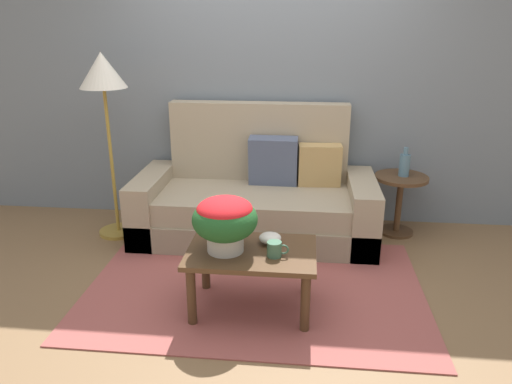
# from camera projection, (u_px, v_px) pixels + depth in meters

# --- Properties ---
(ground_plane) EXTENTS (14.00, 14.00, 0.00)m
(ground_plane) POSITION_uv_depth(u_px,v_px,m) (256.00, 282.00, 3.59)
(ground_plane) COLOR brown
(wall_back) EXTENTS (6.40, 0.12, 2.94)m
(wall_back) POSITION_uv_depth(u_px,v_px,m) (272.00, 62.00, 4.35)
(wall_back) COLOR slate
(wall_back) RESTS_ON ground
(area_rug) EXTENTS (2.39, 1.61, 0.01)m
(area_rug) POSITION_uv_depth(u_px,v_px,m) (255.00, 287.00, 3.51)
(area_rug) COLOR #994C47
(area_rug) RESTS_ON ground
(couch) EXTENTS (2.06, 0.91, 1.13)m
(couch) POSITION_uv_depth(u_px,v_px,m) (257.00, 200.00, 4.30)
(couch) COLOR gray
(couch) RESTS_ON ground
(coffee_table) EXTENTS (0.83, 0.56, 0.43)m
(coffee_table) POSITION_uv_depth(u_px,v_px,m) (252.00, 260.00, 3.15)
(coffee_table) COLOR #442D1B
(coffee_table) RESTS_ON ground
(side_table) EXTENTS (0.46, 0.46, 0.54)m
(side_table) POSITION_uv_depth(u_px,v_px,m) (400.00, 194.00, 4.29)
(side_table) COLOR #4C331E
(side_table) RESTS_ON ground
(floor_lamp) EXTENTS (0.39, 0.39, 1.59)m
(floor_lamp) POSITION_uv_depth(u_px,v_px,m) (104.00, 85.00, 3.97)
(floor_lamp) COLOR olive
(floor_lamp) RESTS_ON ground
(potted_plant) EXTENTS (0.41, 0.41, 0.36)m
(potted_plant) POSITION_uv_depth(u_px,v_px,m) (225.00, 219.00, 3.04)
(potted_plant) COLOR #B7B2A8
(potted_plant) RESTS_ON coffee_table
(coffee_mug) EXTENTS (0.14, 0.09, 0.10)m
(coffee_mug) POSITION_uv_depth(u_px,v_px,m) (275.00, 249.00, 3.02)
(coffee_mug) COLOR #3D664C
(coffee_mug) RESTS_ON coffee_table
(snack_bowl) EXTENTS (0.15, 0.15, 0.07)m
(snack_bowl) POSITION_uv_depth(u_px,v_px,m) (270.00, 238.00, 3.20)
(snack_bowl) COLOR silver
(snack_bowl) RESTS_ON coffee_table
(table_vase) EXTENTS (0.09, 0.09, 0.25)m
(table_vase) POSITION_uv_depth(u_px,v_px,m) (404.00, 164.00, 4.20)
(table_vase) COLOR slate
(table_vase) RESTS_ON side_table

